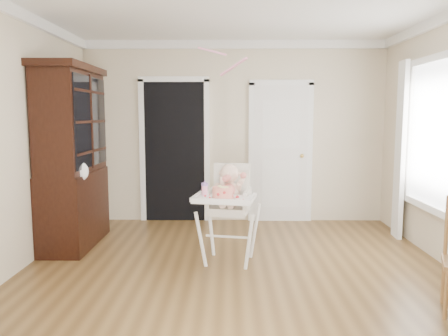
{
  "coord_description": "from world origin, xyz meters",
  "views": [
    {
      "loc": [
        -0.07,
        -4.09,
        1.61
      ],
      "look_at": [
        -0.13,
        0.47,
        1.06
      ],
      "focal_mm": 35.0,
      "sensor_mm": 36.0,
      "label": 1
    }
  ],
  "objects_px": {
    "cake": "(223,193)",
    "sippy_cup": "(205,189)",
    "high_chair": "(229,201)",
    "china_cabinet": "(73,157)"
  },
  "relations": [
    {
      "from": "cake",
      "to": "sippy_cup",
      "type": "xyz_separation_m",
      "value": [
        -0.19,
        0.18,
        0.01
      ]
    },
    {
      "from": "high_chair",
      "to": "cake",
      "type": "distance_m",
      "value": 0.34
    },
    {
      "from": "high_chair",
      "to": "sippy_cup",
      "type": "bearing_deg",
      "value": -144.26
    },
    {
      "from": "cake",
      "to": "sippy_cup",
      "type": "bearing_deg",
      "value": 137.28
    },
    {
      "from": "cake",
      "to": "china_cabinet",
      "type": "bearing_deg",
      "value": 153.49
    },
    {
      "from": "china_cabinet",
      "to": "cake",
      "type": "bearing_deg",
      "value": -26.51
    },
    {
      "from": "high_chair",
      "to": "sippy_cup",
      "type": "height_order",
      "value": "high_chair"
    },
    {
      "from": "high_chair",
      "to": "sippy_cup",
      "type": "xyz_separation_m",
      "value": [
        -0.25,
        -0.12,
        0.16
      ]
    },
    {
      "from": "sippy_cup",
      "to": "china_cabinet",
      "type": "xyz_separation_m",
      "value": [
        -1.65,
        0.74,
        0.27
      ]
    },
    {
      "from": "high_chair",
      "to": "cake",
      "type": "bearing_deg",
      "value": -91.44
    }
  ]
}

